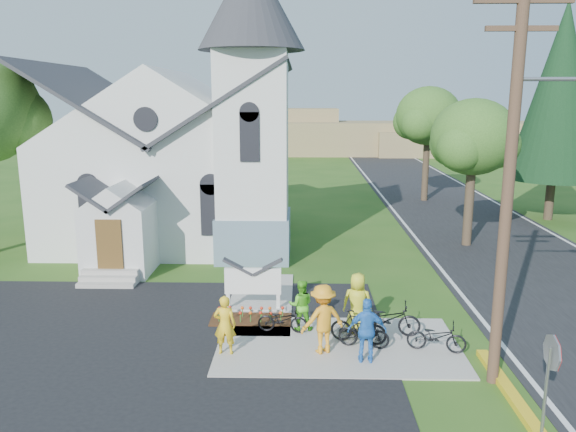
{
  "coord_description": "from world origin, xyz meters",
  "views": [
    {
      "loc": [
        0.4,
        -14.72,
        7.12
      ],
      "look_at": [
        -0.06,
        5.0,
        2.9
      ],
      "focal_mm": 35.0,
      "sensor_mm": 36.0,
      "label": 1
    }
  ],
  "objects_px": {
    "cyclist_2": "(367,331)",
    "bike_2": "(387,319)",
    "utility_pole": "(512,171)",
    "cyclist_3": "(323,319)",
    "bike_4": "(436,337)",
    "cyclist_0": "(225,325)",
    "bike_1": "(364,333)",
    "bike_0": "(283,320)",
    "bike_3": "(358,327)",
    "church_sign": "(253,282)",
    "cyclist_4": "(357,303)",
    "stop_sign": "(550,367)",
    "cyclist_1": "(301,305)"
  },
  "relations": [
    {
      "from": "bike_4",
      "to": "bike_0",
      "type": "bearing_deg",
      "value": 88.33
    },
    {
      "from": "cyclist_2",
      "to": "bike_1",
      "type": "bearing_deg",
      "value": -88.45
    },
    {
      "from": "stop_sign",
      "to": "cyclist_2",
      "type": "distance_m",
      "value": 4.93
    },
    {
      "from": "utility_pole",
      "to": "cyclist_4",
      "type": "height_order",
      "value": "utility_pole"
    },
    {
      "from": "bike_3",
      "to": "utility_pole",
      "type": "bearing_deg",
      "value": -106.3
    },
    {
      "from": "stop_sign",
      "to": "bike_2",
      "type": "height_order",
      "value": "stop_sign"
    },
    {
      "from": "cyclist_1",
      "to": "bike_1",
      "type": "relative_size",
      "value": 1.07
    },
    {
      "from": "bike_4",
      "to": "cyclist_0",
      "type": "bearing_deg",
      "value": 106.38
    },
    {
      "from": "cyclist_2",
      "to": "bike_3",
      "type": "distance_m",
      "value": 1.25
    },
    {
      "from": "bike_0",
      "to": "bike_1",
      "type": "bearing_deg",
      "value": -107.37
    },
    {
      "from": "cyclist_1",
      "to": "cyclist_3",
      "type": "distance_m",
      "value": 1.7
    },
    {
      "from": "stop_sign",
      "to": "cyclist_1",
      "type": "xyz_separation_m",
      "value": [
        -5.02,
        5.77,
        -0.94
      ]
    },
    {
      "from": "utility_pole",
      "to": "cyclist_4",
      "type": "relative_size",
      "value": 5.29
    },
    {
      "from": "bike_1",
      "to": "bike_4",
      "type": "bearing_deg",
      "value": -82.44
    },
    {
      "from": "bike_1",
      "to": "cyclist_2",
      "type": "distance_m",
      "value": 0.99
    },
    {
      "from": "bike_1",
      "to": "church_sign",
      "type": "bearing_deg",
      "value": 62.55
    },
    {
      "from": "bike_1",
      "to": "bike_3",
      "type": "xyz_separation_m",
      "value": [
        -0.12,
        0.3,
        0.06
      ]
    },
    {
      "from": "utility_pole",
      "to": "stop_sign",
      "type": "bearing_deg",
      "value": -88.51
    },
    {
      "from": "church_sign",
      "to": "cyclist_4",
      "type": "distance_m",
      "value": 3.8
    },
    {
      "from": "bike_0",
      "to": "bike_3",
      "type": "xyz_separation_m",
      "value": [
        2.24,
        -0.73,
        0.1
      ]
    },
    {
      "from": "bike_2",
      "to": "bike_3",
      "type": "height_order",
      "value": "bike_2"
    },
    {
      "from": "cyclist_0",
      "to": "cyclist_3",
      "type": "bearing_deg",
      "value": -175.95
    },
    {
      "from": "stop_sign",
      "to": "cyclist_2",
      "type": "bearing_deg",
      "value": 131.73
    },
    {
      "from": "bike_2",
      "to": "cyclist_4",
      "type": "height_order",
      "value": "cyclist_4"
    },
    {
      "from": "cyclist_0",
      "to": "bike_4",
      "type": "height_order",
      "value": "cyclist_0"
    },
    {
      "from": "stop_sign",
      "to": "cyclist_2",
      "type": "xyz_separation_m",
      "value": [
        -3.24,
        3.63,
        -0.83
      ]
    },
    {
      "from": "cyclist_3",
      "to": "bike_4",
      "type": "relative_size",
      "value": 1.2
    },
    {
      "from": "utility_pole",
      "to": "cyclist_3",
      "type": "height_order",
      "value": "utility_pole"
    },
    {
      "from": "cyclist_1",
      "to": "bike_2",
      "type": "xyz_separation_m",
      "value": [
        2.61,
        -0.38,
        -0.27
      ]
    },
    {
      "from": "church_sign",
      "to": "cyclist_3",
      "type": "xyz_separation_m",
      "value": [
        2.23,
        -3.2,
        0.01
      ]
    },
    {
      "from": "utility_pole",
      "to": "cyclist_4",
      "type": "xyz_separation_m",
      "value": [
        -3.24,
        2.85,
        -4.41
      ]
    },
    {
      "from": "utility_pole",
      "to": "bike_4",
      "type": "height_order",
      "value": "utility_pole"
    },
    {
      "from": "stop_sign",
      "to": "cyclist_0",
      "type": "height_order",
      "value": "stop_sign"
    },
    {
      "from": "cyclist_0",
      "to": "bike_1",
      "type": "distance_m",
      "value": 3.96
    },
    {
      "from": "cyclist_0",
      "to": "bike_2",
      "type": "relative_size",
      "value": 0.86
    },
    {
      "from": "bike_1",
      "to": "bike_3",
      "type": "relative_size",
      "value": 0.88
    },
    {
      "from": "bike_1",
      "to": "bike_2",
      "type": "height_order",
      "value": "bike_2"
    },
    {
      "from": "cyclist_0",
      "to": "cyclist_3",
      "type": "height_order",
      "value": "cyclist_3"
    },
    {
      "from": "cyclist_0",
      "to": "bike_0",
      "type": "xyz_separation_m",
      "value": [
        1.56,
        1.48,
        -0.45
      ]
    },
    {
      "from": "stop_sign",
      "to": "cyclist_2",
      "type": "relative_size",
      "value": 1.38
    },
    {
      "from": "church_sign",
      "to": "stop_sign",
      "type": "xyz_separation_m",
      "value": [
        6.63,
        -7.4,
        0.75
      ]
    },
    {
      "from": "cyclist_3",
      "to": "bike_1",
      "type": "bearing_deg",
      "value": 170.73
    },
    {
      "from": "bike_2",
      "to": "bike_4",
      "type": "xyz_separation_m",
      "value": [
        1.22,
        -1.07,
        -0.09
      ]
    },
    {
      "from": "cyclist_0",
      "to": "cyclist_4",
      "type": "bearing_deg",
      "value": -157.72
    },
    {
      "from": "cyclist_3",
      "to": "utility_pole",
      "type": "bearing_deg",
      "value": 137.1
    },
    {
      "from": "bike_2",
      "to": "utility_pole",
      "type": "bearing_deg",
      "value": -132.16
    },
    {
      "from": "cyclist_2",
      "to": "bike_2",
      "type": "bearing_deg",
      "value": -112.31
    },
    {
      "from": "stop_sign",
      "to": "bike_3",
      "type": "relative_size",
      "value": 1.49
    },
    {
      "from": "church_sign",
      "to": "stop_sign",
      "type": "relative_size",
      "value": 0.89
    },
    {
      "from": "bike_0",
      "to": "bike_4",
      "type": "bearing_deg",
      "value": -99.33
    }
  ]
}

